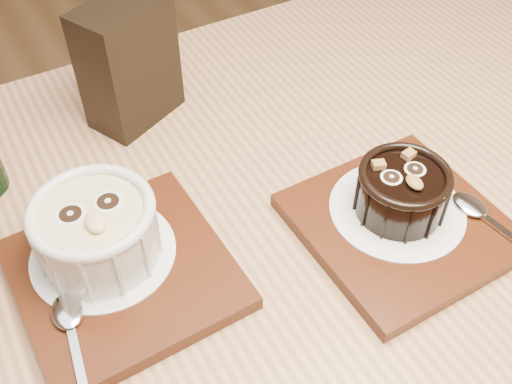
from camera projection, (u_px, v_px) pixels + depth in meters
table at (296, 303)px, 0.63m from camera, size 1.21×0.81×0.75m
tray_left at (124, 274)px, 0.53m from camera, size 0.18×0.18×0.01m
doily_left at (103, 253)px, 0.54m from camera, size 0.13×0.13×0.00m
ramekin_white at (96, 229)px, 0.51m from camera, size 0.11×0.11×0.06m
spoon_left at (75, 347)px, 0.47m from camera, size 0.04×0.14×0.01m
tray_right at (400, 225)px, 0.57m from camera, size 0.18×0.18×0.01m
doily_right at (397, 209)px, 0.57m from camera, size 0.13×0.13×0.00m
ramekin_dark at (402, 189)px, 0.55m from camera, size 0.09×0.09×0.05m
spoon_right at (500, 227)px, 0.56m from camera, size 0.04×0.14×0.01m
condiment_stand at (129, 63)px, 0.65m from camera, size 0.12×0.10×0.14m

